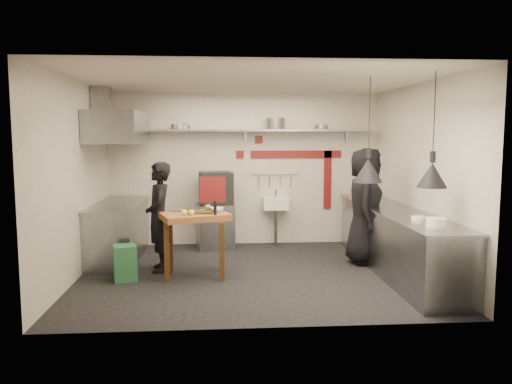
{
  "coord_description": "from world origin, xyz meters",
  "views": [
    {
      "loc": [
        -0.48,
        -7.16,
        2.02
      ],
      "look_at": [
        0.07,
        0.3,
        1.18
      ],
      "focal_mm": 35.0,
      "sensor_mm": 36.0,
      "label": 1
    }
  ],
  "objects": [
    {
      "name": "wall_right",
      "position": [
        2.5,
        0.0,
        1.4
      ],
      "size": [
        0.04,
        4.2,
        2.8
      ],
      "primitive_type": "cube",
      "color": "silver",
      "rests_on": "floor"
    },
    {
      "name": "hand_sink",
      "position": [
        0.55,
        1.92,
        0.78
      ],
      "size": [
        0.46,
        0.34,
        0.22
      ],
      "primitive_type": "cube",
      "color": "white",
      "rests_on": "wall_back"
    },
    {
      "name": "wall_left",
      "position": [
        -2.5,
        0.0,
        1.4
      ],
      "size": [
        0.04,
        4.2,
        2.8
      ],
      "primitive_type": "cube",
      "color": "silver",
      "rests_on": "floor"
    },
    {
      "name": "chef_right",
      "position": [
        1.82,
        0.51,
        0.92
      ],
      "size": [
        0.82,
        1.03,
        1.83
      ],
      "primitive_type": "imported",
      "rotation": [
        0.0,
        0.0,
        1.28
      ],
      "color": "black",
      "rests_on": "floor"
    },
    {
      "name": "counter_left",
      "position": [
        -2.15,
        1.05,
        0.45
      ],
      "size": [
        0.7,
        1.9,
        0.9
      ],
      "primitive_type": "cube",
      "color": "slate",
      "rests_on": "floor"
    },
    {
      "name": "sink_tap",
      "position": [
        0.55,
        1.92,
        0.96
      ],
      "size": [
        0.03,
        0.03,
        0.14
      ],
      "primitive_type": "cylinder",
      "color": "slate",
      "rests_on": "hand_sink"
    },
    {
      "name": "counter_right",
      "position": [
        2.15,
        0.0,
        0.45
      ],
      "size": [
        0.7,
        3.8,
        0.9
      ],
      "primitive_type": "cube",
      "color": "slate",
      "rests_on": "floor"
    },
    {
      "name": "red_band_vert",
      "position": [
        1.55,
        2.08,
        1.2
      ],
      "size": [
        0.14,
        0.02,
        1.1
      ],
      "primitive_type": "cube",
      "color": "maroon",
      "rests_on": "wall_back"
    },
    {
      "name": "veg_ball",
      "position": [
        -0.65,
        0.12,
        0.97
      ],
      "size": [
        0.12,
        0.12,
        0.1
      ],
      "primitive_type": "sphere",
      "rotation": [
        0.0,
        0.0,
        -0.13
      ],
      "color": "#5B882F",
      "rests_on": "prep_table"
    },
    {
      "name": "red_tile_a",
      "position": [
        0.25,
        2.08,
        1.95
      ],
      "size": [
        0.14,
        0.02,
        0.14
      ],
      "primitive_type": "cube",
      "color": "maroon",
      "rests_on": "wall_back"
    },
    {
      "name": "cutting_board",
      "position": [
        -0.76,
        -0.05,
        0.93
      ],
      "size": [
        0.36,
        0.26,
        0.02
      ],
      "primitive_type": "cube",
      "rotation": [
        0.0,
        0.0,
        0.04
      ],
      "color": "#442911",
      "rests_on": "prep_table"
    },
    {
      "name": "small_bowl_right",
      "position": [
        2.1,
        -0.93,
        0.96
      ],
      "size": [
        0.24,
        0.24,
        0.05
      ],
      "primitive_type": "cylinder",
      "rotation": [
        0.0,
        0.0,
        0.37
      ],
      "color": "white",
      "rests_on": "counter_right_top"
    },
    {
      "name": "steel_tray",
      "position": [
        -1.1,
        0.11,
        0.94
      ],
      "size": [
        0.2,
        0.16,
        0.03
      ],
      "primitive_type": "cube",
      "rotation": [
        0.0,
        0.0,
        -0.26
      ],
      "color": "slate",
      "rests_on": "prep_table"
    },
    {
      "name": "shelf_bracket_left",
      "position": [
        -1.9,
        2.07,
        2.02
      ],
      "size": [
        0.04,
        0.06,
        0.24
      ],
      "primitive_type": "cube",
      "color": "slate",
      "rests_on": "wall_back"
    },
    {
      "name": "sink_drain",
      "position": [
        0.55,
        1.88,
        0.34
      ],
      "size": [
        0.06,
        0.06,
        0.66
      ],
      "primitive_type": "cylinder",
      "color": "slate",
      "rests_on": "floor"
    },
    {
      "name": "counter_right_top",
      "position": [
        2.15,
        0.0,
        0.92
      ],
      "size": [
        0.76,
        3.9,
        0.03
      ],
      "primitive_type": "cube",
      "color": "slate",
      "rests_on": "counter_right"
    },
    {
      "name": "oven_door",
      "position": [
        -0.6,
        1.49,
        1.09
      ],
      "size": [
        0.46,
        0.1,
        0.46
      ],
      "primitive_type": "cube",
      "rotation": [
        0.0,
        0.0,
        0.16
      ],
      "color": "maroon",
      "rests_on": "combi_oven"
    },
    {
      "name": "combi_oven",
      "position": [
        -0.55,
        1.75,
        1.09
      ],
      "size": [
        0.63,
        0.6,
        0.58
      ],
      "primitive_type": "cube",
      "rotation": [
        0.0,
        0.0,
        0.16
      ],
      "color": "black",
      "rests_on": "oven_stand"
    },
    {
      "name": "shelf_bracket_right",
      "position": [
        1.9,
        2.07,
        2.02
      ],
      "size": [
        0.04,
        0.06,
        0.24
      ],
      "primitive_type": "cube",
      "color": "slate",
      "rests_on": "wall_back"
    },
    {
      "name": "back_shelf",
      "position": [
        0.0,
        1.92,
        2.12
      ],
      "size": [
        4.6,
        0.34,
        0.04
      ],
      "primitive_type": "cube",
      "color": "slate",
      "rests_on": "wall_back"
    },
    {
      "name": "pan_right",
      "position": [
        1.38,
        1.92,
        2.18
      ],
      "size": [
        0.31,
        0.31,
        0.08
      ],
      "primitive_type": "cylinder",
      "rotation": [
        0.0,
        0.0,
        -0.35
      ],
      "color": "slate",
      "rests_on": "back_shelf"
    },
    {
      "name": "pan_far_left",
      "position": [
        -1.2,
        1.92,
        2.19
      ],
      "size": [
        0.31,
        0.31,
        0.09
      ],
      "primitive_type": "cylinder",
      "rotation": [
        0.0,
        0.0,
        -0.11
      ],
      "color": "slate",
      "rests_on": "back_shelf"
    },
    {
      "name": "oven_stand",
      "position": [
        -0.57,
        1.77,
        0.4
      ],
      "size": [
        0.72,
        0.67,
        0.8
      ],
      "primitive_type": "cube",
      "rotation": [
        0.0,
        0.0,
        0.16
      ],
      "color": "slate",
      "rests_on": "floor"
    },
    {
      "name": "lemon_a",
      "position": [
        -0.98,
        -0.22,
        0.96
      ],
      "size": [
        0.1,
        0.1,
        0.08
      ],
      "primitive_type": "sphere",
      "rotation": [
        0.0,
        0.0,
        0.26
      ],
      "color": "yellow",
      "rests_on": "prep_table"
    },
    {
      "name": "red_band_horiz",
      "position": [
        0.95,
        2.08,
        1.68
      ],
      "size": [
        1.7,
        0.02,
        0.14
      ],
      "primitive_type": "cube",
      "color": "maroon",
      "rests_on": "wall_back"
    },
    {
      "name": "plate_stack",
      "position": [
        2.12,
        -1.42,
        0.99
      ],
      "size": [
        0.29,
        0.29,
        0.11
      ],
      "primitive_type": "cylinder",
      "rotation": [
        0.0,
        0.0,
        -0.26
      ],
      "color": "white",
      "rests_on": "counter_right_top"
    },
    {
      "name": "oven_glass",
      "position": [
        -0.56,
        1.5,
        1.09
      ],
      "size": [
        0.4,
        0.08,
        0.34
      ],
      "primitive_type": "cube",
      "rotation": [
        0.0,
        0.0,
        0.16
      ],
      "color": "black",
      "rests_on": "oven_door"
    },
    {
      "name": "floor",
      "position": [
        0.0,
        0.0,
        0.0
      ],
      "size": [
        5.0,
        5.0,
        0.0
      ],
      "primitive_type": "plane",
      "color": "black",
      "rests_on": "ground"
    },
    {
      "name": "heat_lamp_near",
      "position": [
        1.52,
        -0.58,
        2.1
      ],
      "size": [
        0.41,
        0.41,
        1.4
      ],
      "primitive_type": null,
      "rotation": [
        0.0,
        0.0,
        0.07
      ],
      "color": "black",
      "rests_on": "ceiling"
    },
    {
      "name": "stock_pot",
      "position": [
        0.54,
        1.92,
        2.24
      ],
      "size": [
        0.41,
        0.41,
        0.2
      ],
      "primitive_type": "cylinder",
      "rotation": [
        0.0,
        0.0,
        -0.21
      ],
      "color": "slate",
      "rests_on": "back_shelf"
    },
    {
      "name": "prep_table",
      "position": [
        -0.84,
        -0.06,
        0.46
      ],
      "size": [
        1.07,
        0.89,
        0.92
      ],
      "primitive_type": null,
      "rotation": [
        0.0,
        0.0,
        0.31
      ],
      "color": "#936032",
      "rests_on": "floor"
    },
    {
      "name": "bowl",
      "position": [
        -0.52,
        0.06,
        0.95
      ],
      "size": [
        0.23,
        0.23,
        0.06
      ],
      "primitive_type": "imported",
      "rotation": [
        0.0,
        0.0,
        0.24
      ],
      "color": "white",
      "rests_on": "prep_table"
    },
    {
      "name": "shelf_bracket_mid",
      "position": [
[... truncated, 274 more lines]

